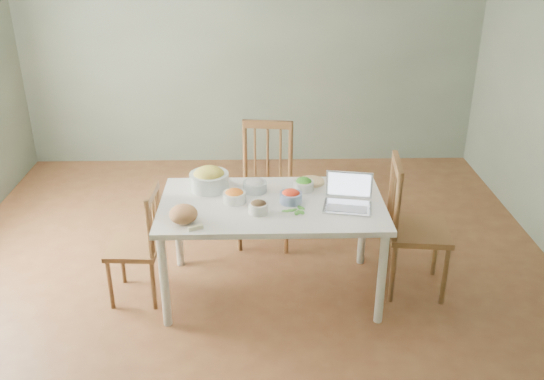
{
  "coord_description": "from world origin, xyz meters",
  "views": [
    {
      "loc": [
        0.08,
        -3.95,
        2.63
      ],
      "look_at": [
        0.17,
        -0.17,
        0.85
      ],
      "focal_mm": 39.17,
      "sensor_mm": 36.0,
      "label": 1
    }
  ],
  "objects_px": {
    "chair_right": "(419,228)",
    "bread_boule": "(183,214)",
    "dining_table": "(272,248)",
    "laptop": "(348,193)",
    "chair_far": "(265,187)",
    "chair_left": "(134,245)",
    "bowl_squash": "(209,178)"
  },
  "relations": [
    {
      "from": "dining_table",
      "to": "bread_boule",
      "type": "xyz_separation_m",
      "value": [
        -0.6,
        -0.28,
        0.44
      ]
    },
    {
      "from": "laptop",
      "to": "bread_boule",
      "type": "bearing_deg",
      "value": -159.65
    },
    {
      "from": "chair_left",
      "to": "bread_boule",
      "type": "distance_m",
      "value": 0.61
    },
    {
      "from": "chair_left",
      "to": "bowl_squash",
      "type": "height_order",
      "value": "bowl_squash"
    },
    {
      "from": "chair_far",
      "to": "bread_boule",
      "type": "bearing_deg",
      "value": -110.45
    },
    {
      "from": "bread_boule",
      "to": "chair_far",
      "type": "bearing_deg",
      "value": 62.11
    },
    {
      "from": "chair_far",
      "to": "laptop",
      "type": "relative_size",
      "value": 3.17
    },
    {
      "from": "chair_far",
      "to": "chair_left",
      "type": "height_order",
      "value": "chair_far"
    },
    {
      "from": "dining_table",
      "to": "chair_left",
      "type": "relative_size",
      "value": 1.83
    },
    {
      "from": "chair_far",
      "to": "laptop",
      "type": "xyz_separation_m",
      "value": [
        0.56,
        -0.87,
        0.34
      ]
    },
    {
      "from": "laptop",
      "to": "chair_far",
      "type": "bearing_deg",
      "value": 134.21
    },
    {
      "from": "dining_table",
      "to": "bread_boule",
      "type": "height_order",
      "value": "bread_boule"
    },
    {
      "from": "dining_table",
      "to": "laptop",
      "type": "xyz_separation_m",
      "value": [
        0.52,
        -0.1,
        0.49
      ]
    },
    {
      "from": "chair_right",
      "to": "laptop",
      "type": "bearing_deg",
      "value": 108.71
    },
    {
      "from": "bowl_squash",
      "to": "chair_right",
      "type": "bearing_deg",
      "value": -8.22
    },
    {
      "from": "dining_table",
      "to": "chair_right",
      "type": "relative_size",
      "value": 1.54
    },
    {
      "from": "dining_table",
      "to": "bowl_squash",
      "type": "relative_size",
      "value": 5.5
    },
    {
      "from": "chair_right",
      "to": "bread_boule",
      "type": "xyz_separation_m",
      "value": [
        -1.68,
        -0.31,
        0.29
      ]
    },
    {
      "from": "chair_left",
      "to": "chair_right",
      "type": "bearing_deg",
      "value": 94.62
    },
    {
      "from": "laptop",
      "to": "chair_left",
      "type": "bearing_deg",
      "value": -171.41
    },
    {
      "from": "dining_table",
      "to": "laptop",
      "type": "bearing_deg",
      "value": -10.76
    },
    {
      "from": "dining_table",
      "to": "chair_left",
      "type": "distance_m",
      "value": 1.01
    },
    {
      "from": "chair_right",
      "to": "laptop",
      "type": "relative_size",
      "value": 3.17
    },
    {
      "from": "bread_boule",
      "to": "chair_left",
      "type": "bearing_deg",
      "value": 148.64
    },
    {
      "from": "chair_far",
      "to": "laptop",
      "type": "height_order",
      "value": "chair_far"
    },
    {
      "from": "chair_right",
      "to": "laptop",
      "type": "height_order",
      "value": "chair_right"
    },
    {
      "from": "chair_far",
      "to": "laptop",
      "type": "distance_m",
      "value": 1.09
    },
    {
      "from": "dining_table",
      "to": "chair_far",
      "type": "distance_m",
      "value": 0.78
    },
    {
      "from": "chair_right",
      "to": "laptop",
      "type": "distance_m",
      "value": 0.67
    },
    {
      "from": "chair_right",
      "to": "bread_boule",
      "type": "distance_m",
      "value": 1.73
    },
    {
      "from": "bread_boule",
      "to": "bowl_squash",
      "type": "height_order",
      "value": "bowl_squash"
    },
    {
      "from": "bread_boule",
      "to": "laptop",
      "type": "bearing_deg",
      "value": 9.2
    }
  ]
}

